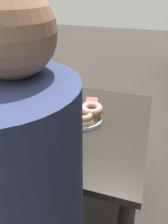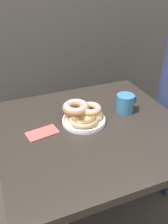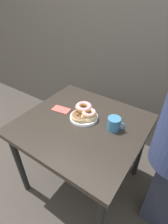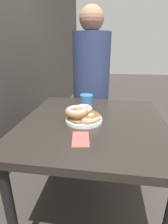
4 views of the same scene
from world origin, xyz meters
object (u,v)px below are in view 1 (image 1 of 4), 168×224
donut_plate (85,114)px  napkin (91,103)px  dining_table (75,133)px  coffee_mug (73,139)px

donut_plate → napkin: 0.22m
dining_table → donut_plate: (-0.02, 0.06, 0.13)m
donut_plate → coffee_mug: size_ratio=1.94×
donut_plate → coffee_mug: bearing=2.2°
donut_plate → napkin: bearing=-173.8°
napkin → dining_table: bearing=-9.2°
coffee_mug → donut_plate: bearing=-177.8°
dining_table → donut_plate: donut_plate is taller
coffee_mug → napkin: (-0.47, -0.03, -0.05)m
dining_table → coffee_mug: size_ratio=7.03×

